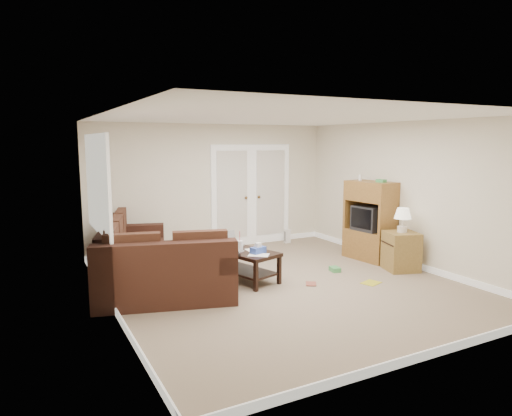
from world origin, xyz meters
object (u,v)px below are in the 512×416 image
coffee_table (242,263)px  side_cabinet (401,248)px  tv_armoire (370,220)px  sectional_sofa (147,264)px

coffee_table → side_cabinet: bearing=-33.7°
coffee_table → side_cabinet: (2.61, -0.75, 0.12)m
side_cabinet → coffee_table: bearing=-178.2°
coffee_table → tv_armoire: tv_armoire is taller
coffee_table → sectional_sofa: bearing=148.1°
sectional_sofa → coffee_table: (1.41, -0.36, -0.08)m
sectional_sofa → coffee_table: size_ratio=2.49×
sectional_sofa → coffee_table: bearing=1.3°
sectional_sofa → side_cabinet: 4.17m
tv_armoire → side_cabinet: bearing=-98.4°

